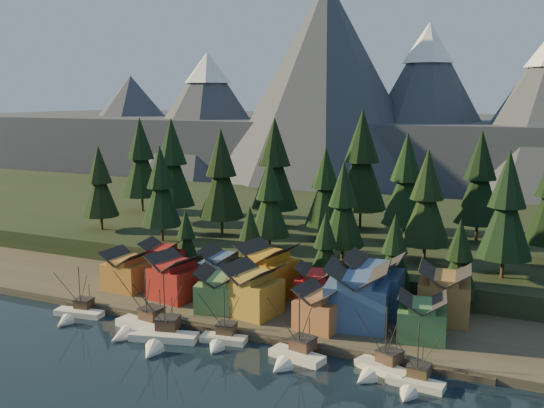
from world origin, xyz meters
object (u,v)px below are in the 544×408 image
at_px(boat_4, 294,347).
at_px(house_front_1, 175,275).
at_px(boat_5, 379,360).
at_px(boat_0, 75,308).
at_px(boat_3, 222,332).
at_px(house_front_0, 127,269).
at_px(boat_2, 161,330).
at_px(boat_1, 139,318).
at_px(boat_6, 414,376).
at_px(house_back_1, 222,268).
at_px(house_back_0, 162,259).

height_order(boat_4, house_front_1, boat_4).
xyz_separation_m(boat_4, boat_5, (13.26, 1.40, -0.17)).
xyz_separation_m(boat_0, boat_3, (30.95, 0.65, 0.21)).
bearing_deg(house_front_0, boat_2, -38.74).
bearing_deg(boat_4, house_front_1, 167.20).
xyz_separation_m(boat_1, house_front_1, (-1.63, 14.01, 3.77)).
relative_size(boat_6, house_front_0, 1.23).
bearing_deg(boat_4, house_back_1, 149.85).
relative_size(house_front_0, house_back_0, 0.91).
bearing_deg(boat_1, boat_0, -174.35).
distance_m(boat_5, house_front_0, 58.60).
distance_m(boat_3, boat_4, 13.69).
height_order(boat_2, boat_6, boat_2).
distance_m(boat_1, boat_2, 7.23).
relative_size(boat_0, boat_1, 0.83).
bearing_deg(house_front_0, boat_1, -44.87).
bearing_deg(boat_0, boat_1, -10.45).
xyz_separation_m(boat_6, house_front_1, (-50.25, 15.49, 4.16)).
distance_m(boat_0, house_back_1, 29.46).
distance_m(boat_6, house_back_1, 50.42).
distance_m(boat_4, house_front_0, 46.27).
distance_m(boat_5, house_back_0, 58.41).
height_order(boat_0, boat_3, boat_3).
xyz_separation_m(house_front_1, house_back_1, (6.03, 8.38, -0.07)).
relative_size(boat_0, boat_5, 0.94).
relative_size(boat_6, house_back_1, 1.18).
bearing_deg(boat_3, boat_0, 173.21).
distance_m(boat_0, boat_5, 57.83).
bearing_deg(boat_0, boat_6, -10.24).
bearing_deg(house_front_0, boat_6, -12.77).
xyz_separation_m(boat_5, house_front_0, (-56.87, 13.67, 3.54)).
height_order(boat_1, boat_4, boat_1).
bearing_deg(boat_2, boat_1, 142.12).
bearing_deg(boat_6, house_front_0, 170.57).
xyz_separation_m(boat_2, house_front_0, (-20.60, 17.62, 3.48)).
xyz_separation_m(house_front_0, house_back_0, (2.98, 8.52, 0.26)).
height_order(boat_1, boat_6, boat_1).
bearing_deg(boat_0, house_front_0, 77.76).
bearing_deg(boat_4, boat_0, -169.30).
distance_m(boat_1, house_front_0, 20.61).
bearing_deg(boat_3, house_back_1, 110.79).
bearing_deg(house_back_0, boat_6, -33.67).
height_order(boat_0, house_back_0, house_back_0).
xyz_separation_m(boat_6, house_back_0, (-59.59, 24.79, 4.03)).
relative_size(boat_3, house_front_0, 1.26).
distance_m(boat_3, boat_6, 32.67).
height_order(boat_5, boat_6, boat_5).
bearing_deg(boat_3, house_back_0, 132.68).
height_order(boat_5, house_back_1, house_back_1).
bearing_deg(boat_1, boat_3, 11.88).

